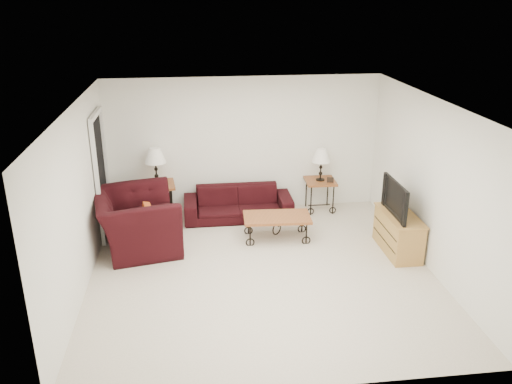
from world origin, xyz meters
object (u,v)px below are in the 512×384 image
lamp_left (156,166)px  television (401,198)px  sofa (238,203)px  lamp_right (321,165)px  tv_stand (398,233)px  side_table_left (158,201)px  armchair (137,221)px  backpack (300,210)px  side_table_right (320,195)px  coffee_table (277,227)px

lamp_left → television: (3.82, -1.81, -0.09)m
sofa → television: (2.38, -1.63, 0.63)m
lamp_left → lamp_right: size_ratio=1.10×
tv_stand → lamp_right: bearing=114.8°
side_table_left → armchair: bearing=-103.1°
armchair → backpack: armchair is taller
armchair → side_table_right: bearing=-81.8°
coffee_table → lamp_right: bearing=48.5°
sofa → backpack: size_ratio=5.18×
side_table_right → backpack: size_ratio=1.60×
side_table_right → tv_stand: 2.00m
sofa → tv_stand: (2.40, -1.63, 0.03)m
lamp_right → lamp_left: bearing=-180.0°
armchair → tv_stand: bearing=-110.3°
coffee_table → tv_stand: 1.96m
side_table_left → lamp_right: lamp_right is taller
sofa → lamp_left: lamp_left is taller
lamp_right → armchair: (-3.27, -1.16, -0.45)m
backpack → armchair: bearing=-144.1°
side_table_left → tv_stand: size_ratio=0.63×
lamp_right → backpack: (-0.46, -0.41, -0.72)m
armchair → backpack: bearing=-86.4°
backpack → sofa: bearing=-170.9°
side_table_left → coffee_table: (2.00, -1.13, -0.13)m
sofa → lamp_right: size_ratio=3.23×
lamp_left → television: 4.22m
tv_stand → side_table_right: bearing=114.8°
television → backpack: television is taller
coffee_table → armchair: 2.29m
lamp_left → lamp_right: 3.00m
side_table_right → coffee_table: 1.51m
side_table_right → armchair: bearing=-160.4°
lamp_left → coffee_table: lamp_left is taller
side_table_left → lamp_left: lamp_left is taller
sofa → side_table_right: bearing=6.6°
side_table_left → lamp_left: bearing=0.0°
lamp_left → tv_stand: bearing=-25.3°
tv_stand → coffee_table: bearing=159.5°
lamp_left → backpack: lamp_left is taller
coffee_table → backpack: (0.54, 0.72, -0.02)m
lamp_left → coffee_table: bearing=-29.4°
sofa → side_table_left: side_table_left is taller
television → backpack: 2.03m
lamp_right → backpack: 0.95m
backpack → coffee_table: bearing=-105.9°
lamp_right → television: size_ratio=0.63×
backpack → side_table_right: bearing=62.7°
lamp_right → side_table_right: bearing=0.0°
sofa → coffee_table: size_ratio=1.77×
lamp_left → side_table_left: bearing=0.0°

